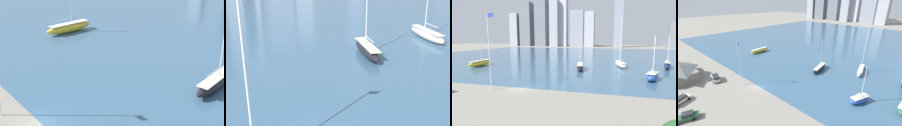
{
  "view_description": "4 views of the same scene",
  "coord_description": "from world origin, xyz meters",
  "views": [
    {
      "loc": [
        27.33,
        -12.46,
        20.01
      ],
      "look_at": [
        -2.54,
        12.19,
        3.21
      ],
      "focal_mm": 50.0,
      "sensor_mm": 36.0,
      "label": 1
    },
    {
      "loc": [
        0.01,
        -21.68,
        14.88
      ],
      "look_at": [
        2.06,
        8.61,
        3.87
      ],
      "focal_mm": 50.0,
      "sensor_mm": 36.0,
      "label": 2
    },
    {
      "loc": [
        15.79,
        -28.93,
        9.27
      ],
      "look_at": [
        5.7,
        9.4,
        3.69
      ],
      "focal_mm": 28.0,
      "sensor_mm": 36.0,
      "label": 3
    },
    {
      "loc": [
        33.23,
        -22.47,
        23.92
      ],
      "look_at": [
        3.94,
        9.65,
        5.89
      ],
      "focal_mm": 24.0,
      "sensor_mm": 36.0,
      "label": 4
    }
  ],
  "objects": [
    {
      "name": "harbor_water",
      "position": [
        0.0,
        70.0,
        0.0
      ],
      "size": [
        180.0,
        140.0,
        0.0
      ],
      "color": "#385B7A",
      "rests_on": "ground_plane"
    },
    {
      "name": "flag_pole",
      "position": [
        -4.64,
        -2.72,
        7.36
      ],
      "size": [
        1.24,
        0.14,
        13.71
      ],
      "color": "silver",
      "rests_on": "ground_plane"
    },
    {
      "name": "sailboat_cream",
      "position": [
        19.25,
        30.53,
        1.01
      ],
      "size": [
        3.87,
        10.7,
        16.35
      ],
      "rotation": [
        0.0,
        0.0,
        0.2
      ],
      "color": "beige",
      "rests_on": "harbor_water"
    },
    {
      "name": "sailboat_black",
      "position": [
        7.32,
        22.21,
        0.96
      ],
      "size": [
        3.41,
        10.29,
        11.56
      ],
      "rotation": [
        0.0,
        0.0,
        0.15
      ],
      "color": "black",
      "rests_on": "harbor_water"
    }
  ]
}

